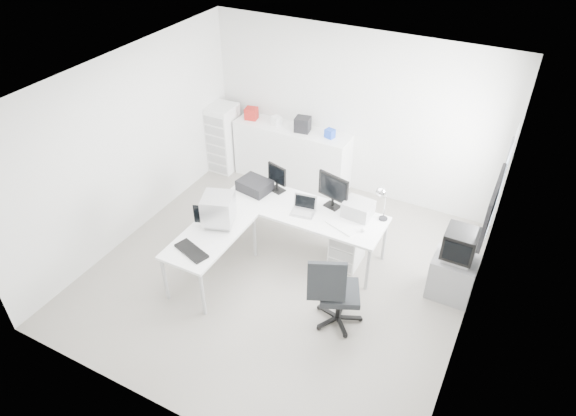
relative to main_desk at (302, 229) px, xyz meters
The scene contains 30 objects.
floor 0.70m from the main_desk, 93.57° to the right, with size 5.00×5.00×0.01m, color #B4ADA1.
ceiling 2.49m from the main_desk, 93.57° to the right, with size 5.00×5.00×0.01m, color white.
back_wall 2.17m from the main_desk, 91.09° to the left, with size 5.00×0.02×2.80m, color silver.
left_wall 2.80m from the main_desk, 167.01° to the right, with size 0.02×5.00×2.80m, color silver.
right_wall 2.73m from the main_desk, 13.36° to the right, with size 0.02×5.00×2.80m, color silver.
window 2.80m from the main_desk, 14.12° to the left, with size 0.02×1.20×1.10m, color white, non-canonical shape.
wall_picture 2.91m from the main_desk, 11.28° to the right, with size 0.04×0.90×0.60m, color black, non-canonical shape.
main_desk is the anchor object (origin of this frame).
side_desk 1.39m from the main_desk, 127.69° to the right, with size 0.70×1.40×0.75m, color white, non-canonical shape.
drawer_pedestal 0.71m from the main_desk, ahead, with size 0.40×0.50×0.60m, color white.
inkjet_printer 0.97m from the main_desk, behind, with size 0.47×0.36×0.17m, color black.
lcd_monitor_small 0.84m from the main_desk, 155.56° to the left, with size 0.34×0.19×0.43m, color black, non-canonical shape.
lcd_monitor_large 0.77m from the main_desk, 35.54° to the left, with size 0.50×0.20×0.52m, color black, non-canonical shape.
laptop 0.49m from the main_desk, 63.43° to the right, with size 0.30×0.31×0.20m, color #B7B7BA, non-canonical shape.
white_keyboard 0.77m from the main_desk, 12.99° to the right, with size 0.45×0.14×0.02m, color white.
white_mouse 1.04m from the main_desk, ahead, with size 0.07×0.07×0.07m, color white.
laser_printer 0.92m from the main_desk, 16.35° to the left, with size 0.39×0.33×0.22m, color #A2A2A2.
desk_lamp 1.30m from the main_desk, 15.26° to the left, with size 0.17×0.17×0.50m, color silver, non-canonical shape.
crt_monitor 1.36m from the main_desk, 135.00° to the right, with size 0.44×0.44×0.51m, color #B7B7BA, non-canonical shape.
black_keyboard 1.77m from the main_desk, 119.54° to the right, with size 0.49×0.20×0.03m, color black.
office_chair 1.49m from the main_desk, 45.66° to the right, with size 0.63×0.63×1.10m, color #26282B, non-canonical shape.
tv_cabinet 2.19m from the main_desk, ahead, with size 0.57×0.46×0.62m, color gray.
crt_tv 2.23m from the main_desk, ahead, with size 0.50×0.48×0.45m, color black, non-canonical shape.
sideboard 1.95m from the main_desk, 121.67° to the left, with size 2.07×0.52×1.04m, color white.
clutter_box_a 2.58m from the main_desk, 137.74° to the left, with size 0.21×0.18×0.21m, color #A41C17.
clutter_box_b 2.24m from the main_desk, 128.60° to the left, with size 0.16×0.13×0.16m, color white.
clutter_box_c 2.01m from the main_desk, 116.39° to the left, with size 0.25×0.22×0.25m, color black.
clutter_box_d 1.84m from the main_desk, 100.98° to the left, with size 0.15×0.13×0.15m, color blue.
clutter_bottle 2.82m from the main_desk, 141.37° to the left, with size 0.07×0.07×0.22m, color white.
filing_cabinet 2.75m from the main_desk, 147.68° to the left, with size 0.44×0.52×1.25m, color white.
Camera 1 is at (2.59, -4.77, 5.05)m, focal length 32.00 mm.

